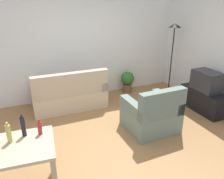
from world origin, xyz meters
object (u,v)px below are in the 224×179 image
Objects in this scene: tv at (207,81)px; desk at (2,157)px; potted_plant at (127,80)px; bottle_dark at (23,126)px; torchiere_lamp at (173,39)px; bottle_squat at (9,133)px; tv_stand at (203,100)px; bottle_red at (40,128)px; armchair at (152,115)px; couch at (70,95)px.

tv is 4.16m from desk.
potted_plant is 1.93× the size of bottle_dark.
bottle_squat is (-3.94, -2.11, -0.54)m from torchiere_lamp.
tv_stand is 3.73m from bottle_red.
armchair is (-1.54, -0.26, 0.08)m from tv_stand.
couch is 2.89× the size of potted_plant.
potted_plant reaches higher than tv_stand.
torchiere_lamp reaches higher than tv_stand.
desk is 1.37× the size of armchair.
bottle_squat is 0.18m from bottle_dark.
armchair is (-1.54, -1.52, -1.09)m from torchiere_lamp.
tv is 0.33× the size of torchiere_lamp.
tv_stand is 4.18m from desk.
bottle_red is at bearing 4.74° from bottle_squat.
tv_stand is at bearing -56.29° from potted_plant.
armchair is (1.22, -1.59, 0.01)m from couch.
tv_stand is at bearing 154.22° from couch.
couch is 1.30× the size of desk.
desk is 0.27m from bottle_squat.
armchair is at bearing -103.10° from potted_plant.
bottle_dark reaches higher than desk.
couch is 2.36m from bottle_red.
couch is 0.91× the size of torchiere_lamp.
potted_plant is 1.95m from armchair.
tv_stand is at bearing -90.00° from torchiere_lamp.
tv is 0.65× the size of armchair.
armchair is 4.45× the size of bottle_red.
bottle_dark is at bearing 24.00° from bottle_squat.
bottle_squat is 0.35m from bottle_red.
potted_plant is 3.65m from bottle_dark.
armchair is (-0.44, -1.90, -0.01)m from potted_plant.
tv_stand is 1.20× the size of armchair.
desk is at bearing -147.30° from bottle_dark.
armchair is (-1.54, -0.26, -0.38)m from tv.
torchiere_lamp is 4.50m from bottle_squat.
tv reaches higher than potted_plant.
potted_plant is 3.54m from bottle_red.
bottle_dark is at bearing 64.04° from couch.
torchiere_lamp is (-0.00, 1.26, 0.71)m from tv.
bottle_squat is 0.90× the size of bottle_dark.
desk is 4.28× the size of bottle_dark.
bottle_dark is at bearing 38.15° from desk.
couch is 3.09m from tv.
tv is at bearing 11.49° from bottle_dark.
torchiere_lamp is 1.44× the size of desk.
torchiere_lamp is (0.00, 1.26, 1.17)m from tv_stand.
bottle_dark is at bearing -151.70° from torchiere_lamp.
armchair is at bearing 99.60° from tv.
bottle_dark reaches higher than tv.
tv_stand is 0.61× the size of torchiere_lamp.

